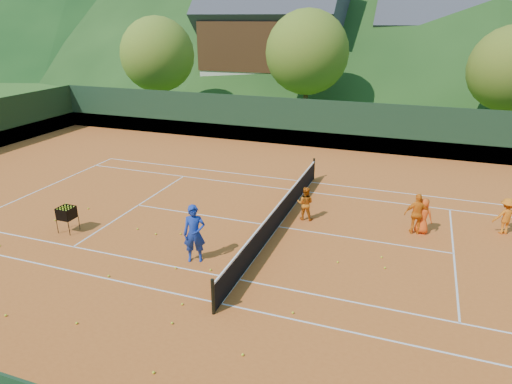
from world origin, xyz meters
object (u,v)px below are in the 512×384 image
(student_a, at_px, (305,203))
(tennis_net, at_px, (278,215))
(student_c, at_px, (423,216))
(ball_hopper, at_px, (67,213))
(student_b, at_px, (417,214))
(chalet_mid, at_px, (443,47))
(coach, at_px, (194,234))
(student_d, at_px, (506,216))
(chalet_left, at_px, (273,39))

(student_a, bearing_deg, tennis_net, 48.37)
(student_c, bearing_deg, ball_hopper, 38.54)
(student_a, xyz_separation_m, student_b, (4.26, 0.17, 0.10))
(tennis_net, xyz_separation_m, chalet_mid, (6.00, 34.00, 4.47))
(coach, bearing_deg, student_a, 37.32)
(student_b, xyz_separation_m, student_d, (3.14, 1.14, -0.09))
(chalet_mid, bearing_deg, tennis_net, -100.01)
(student_a, relative_size, student_c, 1.00)
(student_a, xyz_separation_m, student_d, (7.40, 1.31, 0.02))
(student_c, height_order, chalet_left, chalet_left)
(student_a, bearing_deg, coach, 55.47)
(student_c, relative_size, student_d, 0.98)
(student_a, height_order, student_c, student_c)
(student_d, xyz_separation_m, chalet_left, (-18.20, 27.63, 4.92))
(student_d, bearing_deg, chalet_mid, -107.76)
(student_a, xyz_separation_m, ball_hopper, (-8.21, -4.19, 0.06))
(student_b, height_order, chalet_left, chalet_left)
(student_b, bearing_deg, coach, 22.01)
(student_d, bearing_deg, ball_hopper, -2.34)
(student_b, xyz_separation_m, ball_hopper, (-12.47, -4.36, -0.05))
(coach, relative_size, tennis_net, 0.17)
(coach, distance_m, tennis_net, 3.97)
(student_b, bearing_deg, student_c, -159.31)
(ball_hopper, distance_m, chalet_mid, 39.71)
(student_b, bearing_deg, student_a, -10.10)
(student_b, distance_m, student_c, 0.28)
(coach, xyz_separation_m, student_a, (2.62, 4.54, -0.31))
(chalet_left, relative_size, chalet_mid, 1.09)
(student_d, relative_size, tennis_net, 0.12)
(student_a, relative_size, student_d, 0.98)
(tennis_net, bearing_deg, student_a, 52.88)
(student_b, distance_m, chalet_mid, 33.05)
(student_a, relative_size, ball_hopper, 1.38)
(student_b, bearing_deg, student_d, -172.43)
(coach, height_order, chalet_left, chalet_left)
(student_c, bearing_deg, chalet_mid, -72.26)
(coach, height_order, student_c, coach)
(student_d, relative_size, ball_hopper, 1.42)
(student_c, height_order, chalet_mid, chalet_mid)
(student_b, xyz_separation_m, chalet_mid, (0.94, 32.77, 4.17))
(student_c, xyz_separation_m, tennis_net, (-5.28, -1.37, -0.19))
(student_a, bearing_deg, student_b, 177.76)
(student_d, bearing_deg, chalet_left, -78.37)
(student_d, bearing_deg, coach, 8.51)
(coach, xyz_separation_m, ball_hopper, (-5.59, 0.35, -0.25))
(student_a, xyz_separation_m, chalet_left, (-10.80, 28.94, 4.94))
(tennis_net, relative_size, chalet_mid, 0.95)
(chalet_mid, bearing_deg, student_d, -86.01)
(coach, height_order, student_b, coach)
(student_b, relative_size, tennis_net, 0.13)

